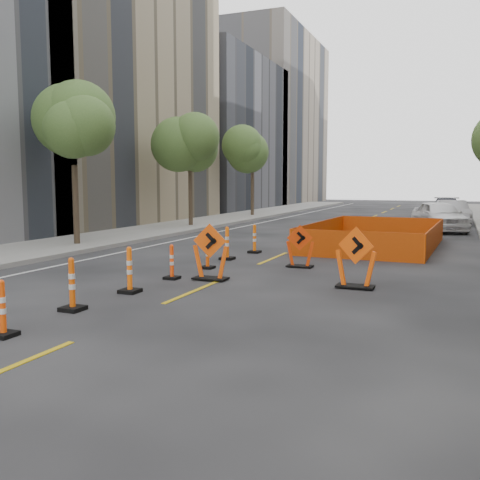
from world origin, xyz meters
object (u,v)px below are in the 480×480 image
at_px(chevron_sign_right, 356,258).
at_px(channelizer_3, 72,284).
at_px(channelizer_7, 227,243).
at_px(channelizer_2, 2,308).
at_px(channelizer_4, 130,270).
at_px(chevron_sign_center, 300,246).
at_px(parked_car_near, 439,216).
at_px(channelizer_8, 255,239).
at_px(parked_car_mid, 452,212).
at_px(chevron_sign_left, 210,252).
at_px(channelizer_5, 172,262).
at_px(parked_car_far, 446,208).
at_px(channelizer_6, 208,253).

bearing_deg(chevron_sign_right, channelizer_3, -123.26).
relative_size(channelizer_3, channelizer_7, 0.98).
xyz_separation_m(channelizer_2, channelizer_4, (-0.05, 3.91, 0.06)).
distance_m(chevron_sign_center, parked_car_near, 14.95).
xyz_separation_m(channelizer_8, parked_car_mid, (6.68, 17.16, 0.21)).
bearing_deg(chevron_sign_left, channelizer_5, -171.01).
distance_m(channelizer_8, chevron_sign_left, 5.66).
bearing_deg(chevron_sign_center, channelizer_5, -153.39).
distance_m(channelizer_2, parked_car_far, 34.91).
bearing_deg(parked_car_near, parked_car_mid, 63.16).
distance_m(channelizer_2, channelizer_7, 9.78).
bearing_deg(channelizer_8, chevron_sign_center, -46.30).
height_order(channelizer_6, chevron_sign_center, chevron_sign_center).
bearing_deg(channelizer_8, channelizer_3, -91.98).
bearing_deg(channelizer_6, parked_car_far, 76.71).
height_order(chevron_sign_left, chevron_sign_center, chevron_sign_left).
bearing_deg(channelizer_4, chevron_sign_left, 64.07).
xyz_separation_m(channelizer_2, chevron_sign_right, (4.86, 6.51, 0.27)).
distance_m(parked_car_near, parked_car_mid, 5.28).
bearing_deg(channelizer_4, chevron_sign_right, 27.92).
relative_size(channelizer_8, chevron_sign_right, 0.69).
xyz_separation_m(channelizer_6, chevron_sign_left, (0.90, -1.68, 0.29)).
xyz_separation_m(channelizer_4, channelizer_5, (0.05, 1.96, -0.08)).
distance_m(channelizer_3, channelizer_6, 5.88).
distance_m(channelizer_8, parked_car_mid, 18.41).
bearing_deg(chevron_sign_left, channelizer_6, 112.21).
bearing_deg(channelizer_3, channelizer_7, 89.44).
bearing_deg(channelizer_7, channelizer_5, -89.13).
bearing_deg(chevron_sign_center, channelizer_8, 109.73).
xyz_separation_m(channelizer_3, chevron_sign_center, (2.82, 7.18, 0.11)).
xyz_separation_m(channelizer_6, channelizer_7, (-0.20, 1.96, 0.09)).
bearing_deg(parked_car_mid, channelizer_2, -113.47).
distance_m(channelizer_2, channelizer_8, 11.74).
bearing_deg(chevron_sign_right, chevron_sign_left, -160.09).
distance_m(chevron_sign_right, parked_car_far, 27.85).
bearing_deg(parked_car_near, chevron_sign_left, -126.88).
bearing_deg(chevron_sign_center, channelizer_4, -141.59).
distance_m(channelizer_8, chevron_sign_right, 7.01).
bearing_deg(chevron_sign_left, channelizer_2, -105.38).
height_order(channelizer_2, channelizer_8, channelizer_8).
bearing_deg(chevron_sign_right, channelizer_8, 146.12).
height_order(channelizer_7, channelizer_8, channelizer_7).
xyz_separation_m(channelizer_2, parked_car_mid, (6.88, 28.89, 0.24)).
height_order(channelizer_5, channelizer_6, channelizer_6).
xyz_separation_m(parked_car_near, parked_car_far, (0.13, 10.67, -0.07)).
height_order(channelizer_6, channelizer_7, channelizer_7).
bearing_deg(channelizer_8, parked_car_far, 74.65).
bearing_deg(parked_car_mid, chevron_sign_right, -105.24).
height_order(channelizer_3, channelizer_5, channelizer_3).
relative_size(chevron_sign_center, chevron_sign_right, 0.86).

